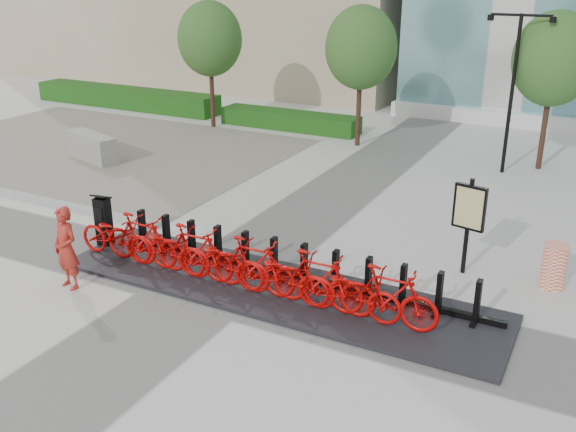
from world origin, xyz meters
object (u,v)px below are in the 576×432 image
at_px(bike_0, 116,236).
at_px(jersey_barrier, 92,147).
at_px(map_sign, 469,211).
at_px(construction_barrel, 554,266).
at_px(kiosk, 103,220).
at_px(worker_red, 66,248).

distance_m(bike_0, jersey_barrier, 8.70).
height_order(bike_0, map_sign, map_sign).
distance_m(construction_barrel, map_sign, 2.06).
xyz_separation_m(construction_barrel, jersey_barrier, (-15.38, 2.76, -0.02)).
xyz_separation_m(kiosk, construction_barrel, (9.79, 2.73, -0.21)).
height_order(construction_barrel, jersey_barrier, construction_barrel).
bearing_deg(bike_0, worker_red, -179.49).
bearing_deg(kiosk, jersey_barrier, 130.16).
xyz_separation_m(bike_0, map_sign, (7.19, 3.01, 0.84)).
bearing_deg(map_sign, jersey_barrier, -179.70).
height_order(construction_barrel, map_sign, map_sign).
bearing_deg(bike_0, map_sign, -67.26).
height_order(worker_red, map_sign, map_sign).
xyz_separation_m(kiosk, jersey_barrier, (-5.59, 5.49, -0.23)).
relative_size(worker_red, map_sign, 0.82).
distance_m(kiosk, jersey_barrier, 7.84).
bearing_deg(jersey_barrier, map_sign, 5.55).
height_order(kiosk, map_sign, map_sign).
relative_size(kiosk, map_sign, 0.59).
xyz_separation_m(bike_0, worker_red, (0.01, -1.49, 0.29)).
bearing_deg(jersey_barrier, worker_red, -31.61).
xyz_separation_m(bike_0, kiosk, (-0.78, 0.44, 0.09)).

